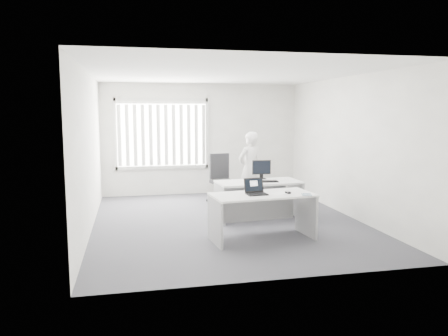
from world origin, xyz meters
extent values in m
plane|color=#4D4D54|center=(0.00, 0.00, 0.00)|extent=(6.00, 6.00, 0.00)
cube|color=white|center=(0.00, 3.00, 1.40)|extent=(5.00, 0.02, 2.80)
cube|color=white|center=(0.00, -3.00, 1.40)|extent=(5.00, 0.02, 2.80)
cube|color=white|center=(-2.50, 0.00, 1.40)|extent=(0.02, 6.00, 2.80)
cube|color=white|center=(2.50, 0.00, 1.40)|extent=(0.02, 6.00, 2.80)
cube|color=white|center=(0.00, 0.00, 2.80)|extent=(5.00, 6.00, 0.02)
cube|color=silver|center=(-1.00, 2.96, 1.55)|extent=(2.32, 0.06, 1.76)
cube|color=white|center=(0.31, -1.26, 0.75)|extent=(1.74, 0.95, 0.03)
cube|color=#9C9C9E|center=(-0.50, -1.35, 0.37)|extent=(0.12, 0.72, 0.73)
cube|color=#9C9C9E|center=(1.12, -1.18, 0.37)|extent=(0.12, 0.72, 0.73)
cube|color=white|center=(0.66, 0.10, 0.73)|extent=(1.68, 0.87, 0.03)
cube|color=#9C9C9E|center=(-0.14, 0.05, 0.36)|extent=(0.09, 0.71, 0.71)
cube|color=#9C9C9E|center=(1.45, 0.15, 0.36)|extent=(0.09, 0.71, 0.71)
cylinder|color=black|center=(0.28, 1.68, 0.04)|extent=(0.75, 0.75, 0.09)
cylinder|color=black|center=(0.28, 1.68, 0.25)|extent=(0.07, 0.07, 0.49)
cube|color=black|center=(0.28, 1.68, 0.49)|extent=(0.58, 0.58, 0.07)
cube|color=black|center=(0.24, 1.91, 0.84)|extent=(0.47, 0.15, 0.59)
imported|color=silver|center=(0.83, 1.36, 0.83)|extent=(0.72, 0.61, 1.66)
cube|color=white|center=(0.60, -1.27, 0.76)|extent=(0.34, 0.32, 0.00)
cube|color=silver|center=(0.99, -1.49, 0.77)|extent=(0.21, 0.25, 0.01)
cube|color=black|center=(0.76, -0.01, 0.76)|extent=(0.49, 0.20, 0.02)
camera|label=1|loc=(-1.79, -8.00, 2.11)|focal=35.00mm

